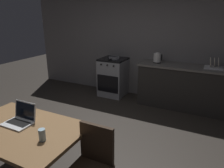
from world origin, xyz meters
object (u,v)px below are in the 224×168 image
(frying_pan, at_px, (114,58))
(drinking_glass, at_px, (42,135))
(stove_oven, at_px, (113,77))
(dining_table, at_px, (22,133))
(chair, at_px, (92,162))
(laptop, at_px, (20,119))
(electric_kettle, at_px, (157,58))
(dish_rack, at_px, (214,66))

(frying_pan, distance_m, drinking_glass, 3.17)
(stove_oven, bearing_deg, dining_table, -83.44)
(chair, bearing_deg, dining_table, 168.56)
(dining_table, relative_size, chair, 1.57)
(dining_table, xyz_separation_m, laptop, (-0.09, 0.07, 0.11))
(electric_kettle, xyz_separation_m, dish_rack, (1.12, 0.00, -0.06))
(dining_table, bearing_deg, electric_kettle, 76.90)
(stove_oven, distance_m, drinking_glass, 3.21)
(drinking_glass, bearing_deg, dining_table, 168.89)
(dining_table, distance_m, drinking_glass, 0.42)
(stove_oven, relative_size, laptop, 2.87)
(frying_pan, height_order, dish_rack, dish_rack)
(laptop, height_order, dish_rack, dish_rack)
(dining_table, xyz_separation_m, drinking_glass, (0.40, -0.08, 0.13))
(frying_pan, relative_size, dish_rack, 1.26)
(stove_oven, xyz_separation_m, electric_kettle, (1.05, 0.00, 0.57))
(stove_oven, height_order, laptop, laptop)
(dining_table, relative_size, drinking_glass, 11.07)
(chair, xyz_separation_m, dish_rack, (0.97, 2.93, 0.46))
(stove_oven, bearing_deg, electric_kettle, 0.13)
(dining_table, bearing_deg, dish_rack, 59.00)
(dining_table, height_order, electric_kettle, electric_kettle)
(dish_rack, bearing_deg, drinking_glass, -114.64)
(dining_table, bearing_deg, drinking_glass, -11.11)
(stove_oven, height_order, electric_kettle, electric_kettle)
(electric_kettle, height_order, dish_rack, electric_kettle)
(laptop, height_order, frying_pan, frying_pan)
(electric_kettle, distance_m, drinking_glass, 3.13)
(stove_oven, relative_size, chair, 1.05)
(dish_rack, bearing_deg, electric_kettle, -180.00)
(stove_oven, xyz_separation_m, chair, (1.20, -2.93, 0.04))
(laptop, bearing_deg, drinking_glass, -13.85)
(frying_pan, distance_m, dish_rack, 2.14)
(stove_oven, height_order, dish_rack, dish_rack)
(dining_table, distance_m, frying_pan, 3.03)
(dining_table, bearing_deg, frying_pan, 96.01)
(dining_table, xyz_separation_m, chair, (0.85, 0.10, -0.16))
(chair, bearing_deg, electric_kettle, 74.82)
(chair, height_order, frying_pan, frying_pan)
(dining_table, bearing_deg, stove_oven, 96.56)
(laptop, distance_m, dish_rack, 3.53)
(dish_rack, bearing_deg, stove_oven, -179.93)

